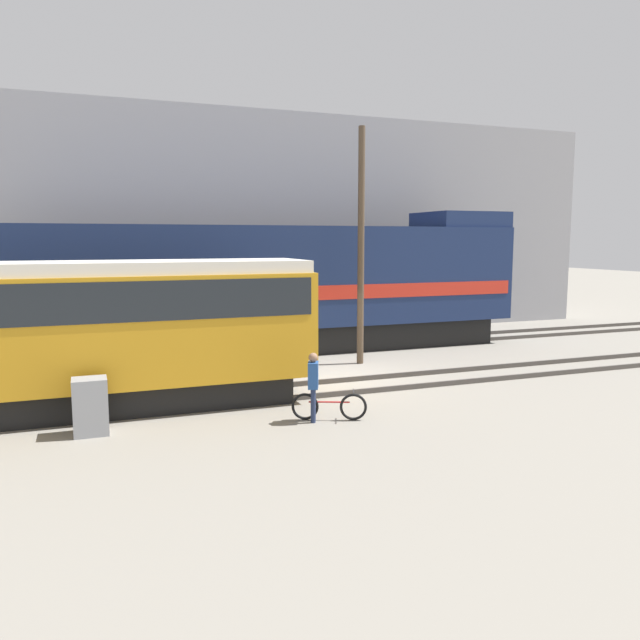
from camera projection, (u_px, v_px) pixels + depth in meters
name	position (u px, v px, depth m)	size (l,w,h in m)	color
ground_plane	(334.00, 376.00, 18.73)	(120.00, 120.00, 0.00)	gray
track_near	(355.00, 385.00, 17.24)	(60.00, 1.51, 0.14)	#47423D
track_far	(287.00, 349.00, 22.95)	(60.00, 1.51, 0.14)	#47423D
building_backdrop	(241.00, 226.00, 28.66)	(32.78, 6.00, 9.38)	#99999E
freight_locomotive	(275.00, 286.00, 22.49)	(18.73, 3.04, 5.14)	black
streetcar	(112.00, 326.00, 14.76)	(9.50, 2.54, 3.56)	black
bicycle	(329.00, 406.00, 14.11)	(1.60, 0.78, 0.68)	black
person	(313.00, 380.00, 13.91)	(0.34, 0.42, 1.57)	#232D4C
utility_pole_left	(361.00, 247.00, 20.16)	(0.22, 0.22, 7.64)	#4C3D2D
signal_box	(90.00, 406.00, 13.05)	(0.70, 0.60, 1.20)	gray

